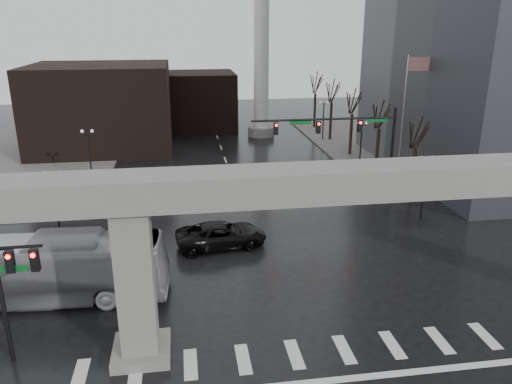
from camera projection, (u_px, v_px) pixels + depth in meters
ground at (290, 341)px, 24.10m from camera, size 160.00×160.00×0.00m
sidewalk_ne at (434, 147)px, 61.45m from camera, size 28.00×36.00×0.15m
elevated_guideway at (321, 207)px, 22.06m from camera, size 48.00×2.60×8.70m
building_far_left at (102, 107)px, 59.83m from camera, size 16.00×14.00×10.00m
building_far_mid at (199, 101)px, 71.21m from camera, size 10.00×10.00×8.00m
smokestack at (261, 33)px, 63.71m from camera, size 3.60×3.60×30.00m
signal_mast_arm at (350, 135)px, 41.09m from camera, size 12.12×0.43×8.00m
signal_left_pole at (12, 280)px, 21.52m from camera, size 2.30×0.30×6.00m
flagpole_assembly at (407, 106)px, 44.43m from camera, size 2.06×0.12×12.00m
lamp_right_0 at (425, 177)px, 38.00m from camera, size 1.22×0.32×5.11m
lamp_right_1 at (361, 137)px, 51.10m from camera, size 1.22×0.32×5.11m
lamp_right_2 at (324, 114)px, 64.21m from camera, size 1.22×0.32×5.11m
lamp_left_0 at (55, 194)px, 34.18m from camera, size 1.22×0.32×5.11m
lamp_left_1 at (89, 146)px, 47.28m from camera, size 1.22×0.32×5.11m
lamp_left_2 at (108, 120)px, 60.39m from camera, size 1.22×0.32×5.11m
tree_right_0 at (413, 170)px, 42.12m from camera, size 1.09×1.58×7.50m
tree_right_1 at (378, 147)px, 49.59m from camera, size 1.09×1.61×7.67m
tree_right_2 at (351, 130)px, 57.06m from camera, size 1.10×1.63×7.85m
tree_right_3 at (331, 117)px, 64.53m from camera, size 1.11×1.66×8.02m
tree_right_4 at (315, 107)px, 72.00m from camera, size 1.12×1.69×8.19m
pickup_truck at (221, 235)px, 34.05m from camera, size 6.47×3.61×1.71m
city_bus at (43, 269)px, 27.19m from camera, size 13.57×3.92×3.74m
far_car at (206, 174)px, 48.29m from camera, size 1.68×3.92×1.32m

